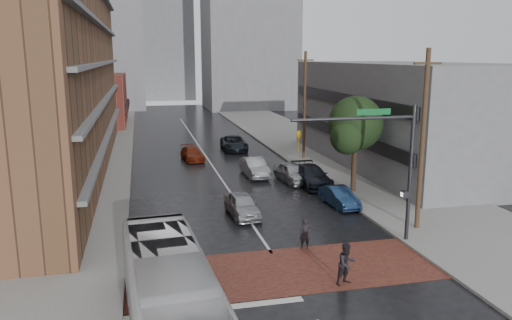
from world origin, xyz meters
TOP-DOWN VIEW (x-y plane):
  - ground at (0.00, 0.00)m, footprint 160.00×160.00m
  - crosswalk at (0.00, 0.50)m, footprint 14.00×5.00m
  - sidewalk_west at (-11.50, 25.00)m, footprint 9.00×90.00m
  - sidewalk_east at (11.50, 25.00)m, footprint 9.00×90.00m
  - storefront_west at (-12.00, 54.00)m, footprint 8.00×16.00m
  - building_east at (16.50, 20.00)m, footprint 11.00×26.00m
  - distant_tower_west at (-14.00, 78.00)m, footprint 18.00×16.00m
  - distant_tower_east at (14.00, 72.00)m, footprint 16.00×14.00m
  - distant_tower_center at (0.00, 95.00)m, footprint 12.00×10.00m
  - street_tree at (8.52, 12.03)m, footprint 4.20×4.10m
  - signal_mast at (5.85, 2.50)m, footprint 6.50×0.30m
  - utility_pole_near at (8.80, 4.00)m, footprint 1.60×0.26m
  - utility_pole_far at (8.80, 24.00)m, footprint 1.60×0.26m
  - transit_bus at (-5.29, -4.48)m, footprint 3.43×11.54m
  - pedestrian_a at (1.82, 2.79)m, footprint 0.65×0.51m
  - pedestrian_b at (2.24, -1.43)m, footprint 1.07×0.94m
  - car_travel_a at (-0.24, 8.65)m, footprint 1.89×4.20m
  - car_travel_b at (2.79, 18.48)m, footprint 1.76×4.54m
  - car_travel_c at (-1.46, 26.06)m, footprint 2.16×4.35m
  - suv_travel at (3.27, 30.07)m, footprint 2.69×5.40m
  - car_parked_near at (6.30, 9.23)m, footprint 1.61×3.90m
  - car_parked_mid at (6.30, 14.62)m, footprint 2.10×5.15m
  - car_parked_far at (5.20, 16.00)m, footprint 2.24×4.56m

SIDE VIEW (x-z plane):
  - ground at x=0.00m, z-range 0.00..0.00m
  - crosswalk at x=0.00m, z-range 0.00..0.02m
  - sidewalk_west at x=-11.50m, z-range 0.00..0.15m
  - sidewalk_east at x=11.50m, z-range 0.00..0.15m
  - car_travel_c at x=-1.46m, z-range 0.00..1.22m
  - car_parked_near at x=6.30m, z-range 0.00..1.26m
  - car_travel_a at x=-0.24m, z-range 0.00..1.40m
  - suv_travel at x=3.27m, z-range 0.00..1.47m
  - car_travel_b at x=2.79m, z-range 0.00..1.47m
  - car_parked_mid at x=6.30m, z-range 0.00..1.49m
  - car_parked_far at x=5.20m, z-range 0.00..1.50m
  - pedestrian_a at x=1.82m, z-range 0.00..1.57m
  - pedestrian_b at x=2.24m, z-range 0.00..1.85m
  - transit_bus at x=-5.29m, z-range 0.00..3.17m
  - storefront_west at x=-12.00m, z-range 0.00..7.00m
  - building_east at x=16.50m, z-range 0.00..9.00m
  - signal_mast at x=5.85m, z-range 1.13..8.33m
  - street_tree at x=8.52m, z-range 1.28..8.18m
  - utility_pole_near at x=8.80m, z-range 0.14..10.14m
  - utility_pole_far at x=8.80m, z-range 0.14..10.14m
  - distant_tower_center at x=0.00m, z-range 0.00..24.00m
  - distant_tower_west at x=-14.00m, z-range 0.00..32.00m
  - distant_tower_east at x=14.00m, z-range 0.00..36.00m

